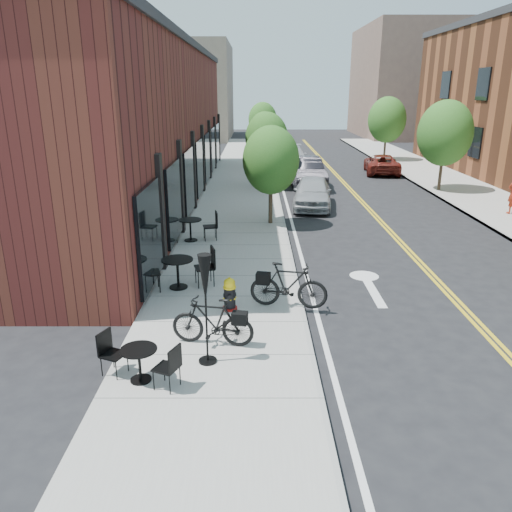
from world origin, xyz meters
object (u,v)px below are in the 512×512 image
object	(u,v)px
bicycle_right	(289,285)
parked_car_b	(305,172)
parked_car_far	(382,164)
fire_hydrant	(230,294)
parked_car_a	(312,192)
patio_umbrella	(205,286)
parked_car_c	(292,157)
bistro_set_a	(139,360)
bicycle_left	(212,321)
bistro_set_c	(190,227)
bistro_set_b	(178,269)

from	to	relation	value
bicycle_right	parked_car_b	xyz separation A→B (m)	(1.99, 16.75, 0.12)
parked_car_far	fire_hydrant	bearing A→B (deg)	75.49
bicycle_right	parked_car_a	bearing A→B (deg)	1.78
patio_umbrella	parked_car_c	xyz separation A→B (m)	(3.49, 26.96, -1.00)
parked_car_far	bicycle_right	bearing A→B (deg)	78.73
bistro_set_a	parked_car_a	bearing A→B (deg)	95.78
bicycle_left	bicycle_right	size ratio (longest dim) A/B	0.92
parked_car_c	patio_umbrella	bearing A→B (deg)	-97.06
bicycle_left	parked_car_far	size ratio (longest dim) A/B	0.39
bistro_set_c	parked_car_b	bearing A→B (deg)	54.84
fire_hydrant	parked_car_b	bearing A→B (deg)	64.62
bistro_set_c	parked_car_b	xyz separation A→B (m)	(5.09, 11.07, 0.19)
parked_car_a	parked_car_b	distance (m)	5.32
fire_hydrant	parked_car_c	bearing A→B (deg)	68.69
parked_car_b	parked_car_c	xyz separation A→B (m)	(-0.24, 7.62, -0.11)
bicycle_right	parked_car_a	size ratio (longest dim) A/B	0.45
parked_car_b	parked_car_a	bearing A→B (deg)	-96.06
patio_umbrella	parked_car_far	world-z (taller)	patio_umbrella
bistro_set_b	parked_car_b	world-z (taller)	parked_car_b
fire_hydrant	bicycle_left	size ratio (longest dim) A/B	0.47
fire_hydrant	bistro_set_c	distance (m)	6.04
bistro_set_c	bicycle_right	bearing A→B (deg)	-71.89
fire_hydrant	parked_car_far	world-z (taller)	parked_car_far
fire_hydrant	parked_car_a	world-z (taller)	parked_car_a
bistro_set_b	parked_car_a	distance (m)	11.20
bicycle_left	bistro_set_a	xyz separation A→B (m)	(-1.22, -1.37, -0.10)
patio_umbrella	parked_car_far	distance (m)	25.61
fire_hydrant	patio_umbrella	size ratio (longest dim) A/B	0.37
bicycle_right	bistro_set_c	bearing A→B (deg)	39.40
bistro_set_a	bistro_set_b	distance (m)	4.52
parked_car_c	parked_car_a	bearing A→B (deg)	-89.39
patio_umbrella	parked_car_far	xyz separation A→B (m)	(9.12, 23.90, -1.09)
bistro_set_b	parked_car_a	world-z (taller)	parked_car_a
fire_hydrant	parked_car_a	distance (m)	12.00
bicycle_right	parked_car_b	world-z (taller)	parked_car_b
bistro_set_a	bicycle_left	bearing A→B (deg)	72.00
bicycle_right	bistro_set_a	xyz separation A→B (m)	(-2.91, -3.26, -0.15)
parked_car_b	bistro_set_c	bearing A→B (deg)	-118.81
parked_car_a	parked_car_c	distance (m)	12.93
bistro_set_b	bicycle_right	bearing A→B (deg)	-39.96
patio_umbrella	parked_car_a	world-z (taller)	patio_umbrella
fire_hydrant	parked_car_far	bearing A→B (deg)	53.74
bicycle_left	patio_umbrella	distance (m)	1.28
parked_car_b	parked_car_c	bearing A→B (deg)	87.69
parked_car_a	parked_car_c	world-z (taller)	parked_car_a
bicycle_left	parked_car_far	xyz separation A→B (m)	(9.07, 23.20, -0.03)
bistro_set_c	parked_car_far	world-z (taller)	parked_car_far
bicycle_right	bistro_set_c	distance (m)	6.46
parked_car_a	fire_hydrant	bearing A→B (deg)	-98.38
parked_car_b	parked_car_far	xyz separation A→B (m)	(5.39, 4.56, -0.19)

